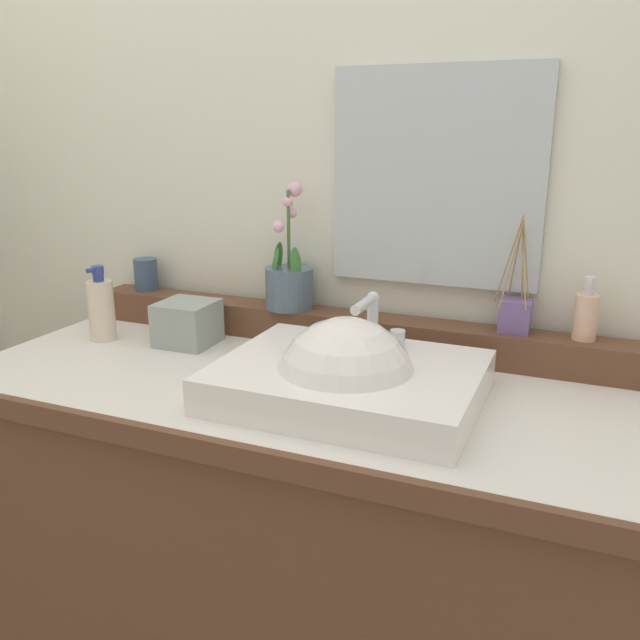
{
  "coord_description": "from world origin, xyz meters",
  "views": [
    {
      "loc": [
        0.54,
        -1.18,
        1.39
      ],
      "look_at": [
        0.05,
        -0.02,
        1.02
      ],
      "focal_mm": 37.13,
      "sensor_mm": 36.0,
      "label": 1
    }
  ],
  "objects_px": {
    "reed_diffuser": "(515,314)",
    "tissue_box": "(187,323)",
    "tumbler_cup": "(146,274)",
    "sink_basin": "(347,385)",
    "potted_plant": "(289,280)",
    "lotion_bottle": "(101,309)",
    "soap_dispenser": "(586,315)"
  },
  "relations": [
    {
      "from": "reed_diffuser",
      "to": "tissue_box",
      "type": "height_order",
      "value": "reed_diffuser"
    },
    {
      "from": "tumbler_cup",
      "to": "reed_diffuser",
      "type": "relative_size",
      "value": 0.34
    },
    {
      "from": "tumbler_cup",
      "to": "sink_basin",
      "type": "bearing_deg",
      "value": -25.01
    },
    {
      "from": "sink_basin",
      "to": "reed_diffuser",
      "type": "height_order",
      "value": "reed_diffuser"
    },
    {
      "from": "tumbler_cup",
      "to": "tissue_box",
      "type": "distance_m",
      "value": 0.29
    },
    {
      "from": "potted_plant",
      "to": "reed_diffuser",
      "type": "distance_m",
      "value": 0.54
    },
    {
      "from": "tissue_box",
      "to": "tumbler_cup",
      "type": "bearing_deg",
      "value": 146.17
    },
    {
      "from": "sink_basin",
      "to": "potted_plant",
      "type": "height_order",
      "value": "potted_plant"
    },
    {
      "from": "tumbler_cup",
      "to": "tissue_box",
      "type": "xyz_separation_m",
      "value": [
        0.24,
        -0.16,
        -0.07
      ]
    },
    {
      "from": "sink_basin",
      "to": "tissue_box",
      "type": "xyz_separation_m",
      "value": [
        -0.48,
        0.18,
        0.02
      ]
    },
    {
      "from": "sink_basin",
      "to": "lotion_bottle",
      "type": "distance_m",
      "value": 0.71
    },
    {
      "from": "sink_basin",
      "to": "reed_diffuser",
      "type": "relative_size",
      "value": 1.95
    },
    {
      "from": "potted_plant",
      "to": "soap_dispenser",
      "type": "height_order",
      "value": "potted_plant"
    },
    {
      "from": "tumbler_cup",
      "to": "reed_diffuser",
      "type": "distance_m",
      "value": 0.99
    },
    {
      "from": "potted_plant",
      "to": "tissue_box",
      "type": "distance_m",
      "value": 0.27
    },
    {
      "from": "soap_dispenser",
      "to": "tissue_box",
      "type": "relative_size",
      "value": 1.04
    },
    {
      "from": "sink_basin",
      "to": "reed_diffuser",
      "type": "xyz_separation_m",
      "value": [
        0.27,
        0.33,
        0.09
      ]
    },
    {
      "from": "lotion_bottle",
      "to": "tissue_box",
      "type": "xyz_separation_m",
      "value": [
        0.21,
        0.05,
        -0.03
      ]
    },
    {
      "from": "tissue_box",
      "to": "lotion_bottle",
      "type": "bearing_deg",
      "value": -166.09
    },
    {
      "from": "reed_diffuser",
      "to": "tissue_box",
      "type": "distance_m",
      "value": 0.77
    },
    {
      "from": "reed_diffuser",
      "to": "tissue_box",
      "type": "xyz_separation_m",
      "value": [
        -0.75,
        -0.15,
        -0.07
      ]
    },
    {
      "from": "reed_diffuser",
      "to": "lotion_bottle",
      "type": "xyz_separation_m",
      "value": [
        -0.96,
        -0.21,
        -0.04
      ]
    },
    {
      "from": "potted_plant",
      "to": "tumbler_cup",
      "type": "distance_m",
      "value": 0.45
    },
    {
      "from": "sink_basin",
      "to": "soap_dispenser",
      "type": "xyz_separation_m",
      "value": [
        0.41,
        0.33,
        0.1
      ]
    },
    {
      "from": "reed_diffuser",
      "to": "lotion_bottle",
      "type": "distance_m",
      "value": 0.99
    },
    {
      "from": "lotion_bottle",
      "to": "tissue_box",
      "type": "bearing_deg",
      "value": 13.91
    },
    {
      "from": "lotion_bottle",
      "to": "tissue_box",
      "type": "distance_m",
      "value": 0.22
    },
    {
      "from": "potted_plant",
      "to": "lotion_bottle",
      "type": "relative_size",
      "value": 1.64
    },
    {
      "from": "soap_dispenser",
      "to": "tissue_box",
      "type": "height_order",
      "value": "soap_dispenser"
    },
    {
      "from": "soap_dispenser",
      "to": "tumbler_cup",
      "type": "xyz_separation_m",
      "value": [
        -1.13,
        0.01,
        -0.01
      ]
    },
    {
      "from": "tumbler_cup",
      "to": "potted_plant",
      "type": "bearing_deg",
      "value": -2.29
    },
    {
      "from": "soap_dispenser",
      "to": "sink_basin",
      "type": "bearing_deg",
      "value": -141.39
    }
  ]
}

